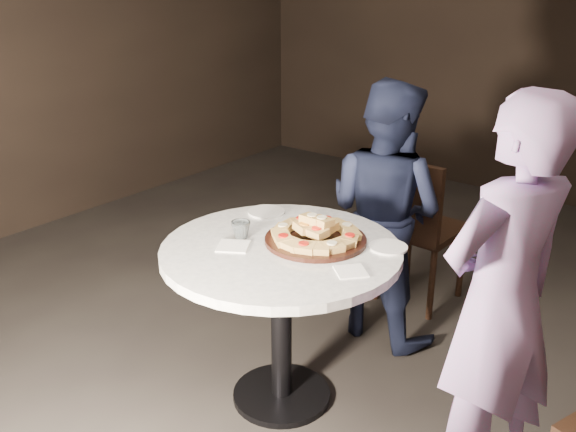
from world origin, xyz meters
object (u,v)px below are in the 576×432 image
at_px(focaccia_pile, 316,232).
at_px(diner_teal, 501,302).
at_px(water_glass, 241,230).
at_px(chair_far, 415,222).
at_px(table, 281,277).
at_px(diner_navy, 385,213).
at_px(serving_board, 316,240).

height_order(focaccia_pile, diner_teal, diner_teal).
bearing_deg(focaccia_pile, water_glass, -148.36).
bearing_deg(water_glass, chair_far, 79.29).
height_order(table, diner_navy, diner_navy).
xyz_separation_m(chair_far, diner_navy, (0.00, -0.38, 0.18)).
height_order(focaccia_pile, diner_navy, diner_navy).
relative_size(serving_board, diner_navy, 0.32).
xyz_separation_m(table, focaccia_pile, (0.09, 0.14, 0.20)).
bearing_deg(diner_teal, serving_board, -67.97).
height_order(chair_far, diner_teal, diner_teal).
bearing_deg(table, serving_board, 57.08).
height_order(table, focaccia_pile, focaccia_pile).
distance_m(chair_far, diner_navy, 0.42).
relative_size(diner_navy, diner_teal, 0.90).
bearing_deg(diner_teal, chair_far, -117.24).
bearing_deg(water_glass, table, 11.36).
xyz_separation_m(serving_board, focaccia_pile, (-0.00, 0.00, 0.04)).
bearing_deg(serving_board, water_glass, -148.48).
bearing_deg(diner_navy, focaccia_pile, 99.46).
xyz_separation_m(table, chair_far, (0.04, 1.22, -0.11)).
xyz_separation_m(serving_board, chair_far, (-0.05, 1.08, -0.27)).
height_order(serving_board, diner_teal, diner_teal).
relative_size(focaccia_pile, chair_far, 0.43).
height_order(focaccia_pile, water_glass, focaccia_pile).
height_order(water_glass, diner_navy, diner_navy).
xyz_separation_m(focaccia_pile, chair_far, (-0.05, 1.08, -0.31)).
relative_size(table, water_glass, 14.39).
distance_m(serving_board, diner_navy, 0.71).
relative_size(table, diner_teal, 0.80).
distance_m(water_glass, diner_navy, 0.92).
distance_m(table, diner_teal, 0.97).
xyz_separation_m(serving_board, water_glass, (-0.29, -0.18, 0.03)).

